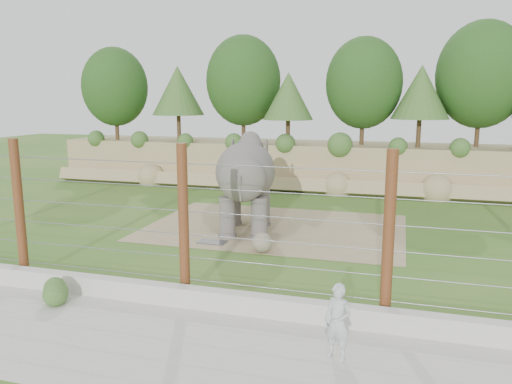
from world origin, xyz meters
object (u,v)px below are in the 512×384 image
(zookeeper, at_px, (338,322))
(barrier_fence, at_px, (184,222))
(stone_ball, at_px, (262,242))
(elephant, at_px, (246,185))

(zookeeper, bearing_deg, barrier_fence, 174.84)
(stone_ball, bearing_deg, zookeeper, -62.21)
(stone_ball, distance_m, zookeeper, 7.02)
(stone_ball, height_order, zookeeper, zookeeper)
(elephant, bearing_deg, barrier_fence, -97.99)
(elephant, distance_m, stone_ball, 3.15)
(stone_ball, bearing_deg, barrier_fence, -101.93)
(elephant, height_order, zookeeper, elephant)
(stone_ball, relative_size, zookeeper, 0.44)
(zookeeper, bearing_deg, stone_ball, 138.34)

